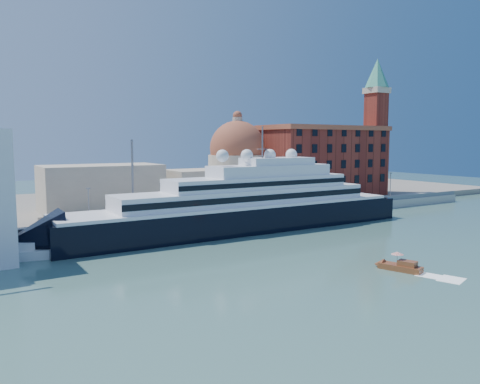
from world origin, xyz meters
TOP-DOWN VIEW (x-y plane):
  - ground at (0.00, 0.00)m, footprint 400.00×400.00m
  - quay at (0.00, 34.00)m, footprint 180.00×10.00m
  - land at (0.00, 75.00)m, footprint 260.00×72.00m
  - quay_fence at (0.00, 29.50)m, footprint 180.00×0.10m
  - superyacht at (-1.60, 23.00)m, footprint 92.25×12.79m
  - service_barge at (-45.88, 21.65)m, footprint 14.19×7.12m
  - water_taxi at (5.33, -18.01)m, footprint 4.08×6.84m
  - warehouse at (52.00, 52.00)m, footprint 43.00×19.00m
  - campanile at (76.00, 52.00)m, footprint 8.40×8.40m
  - church at (6.39, 57.72)m, footprint 66.00×18.00m
  - lamp_posts at (-12.67, 32.27)m, footprint 120.80×2.40m

SIDE VIEW (x-z plane):
  - ground at x=0.00m, z-range 0.00..0.00m
  - water_taxi at x=5.33m, z-range -0.80..2.28m
  - service_barge at x=-45.88m, z-range -0.65..2.40m
  - land at x=0.00m, z-range 0.00..2.00m
  - quay at x=0.00m, z-range 0.00..2.50m
  - quay_fence at x=0.00m, z-range 2.50..3.70m
  - superyacht at x=-1.60m, z-range -9.03..18.54m
  - lamp_posts at x=-12.67m, z-range 0.84..18.84m
  - church at x=6.39m, z-range -1.84..23.66m
  - warehouse at x=52.00m, z-range 2.16..25.41m
  - campanile at x=76.00m, z-range 5.26..52.26m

